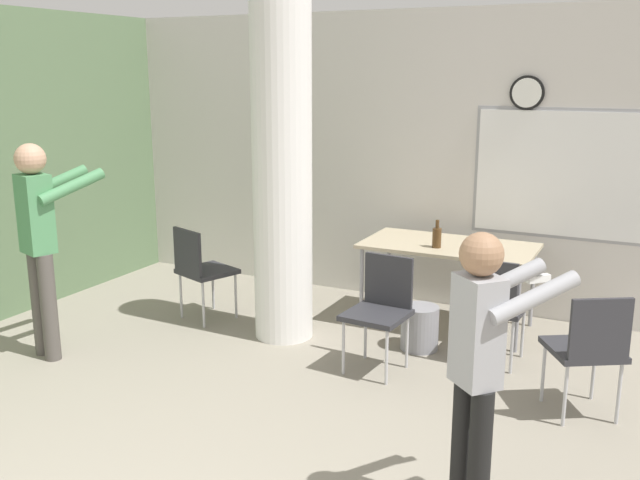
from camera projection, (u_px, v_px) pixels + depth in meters
name	position (u px, v px, depth m)	size (l,w,h in m)	color
wall_back	(446.00, 161.00, 6.77)	(8.00, 0.15, 2.80)	silver
support_pillar	(282.00, 175.00, 5.87)	(0.50, 0.50, 2.80)	white
folding_table	(449.00, 250.00, 6.25)	(1.48, 0.80, 0.76)	tan
bottle_on_table	(437.00, 237.00, 6.10)	(0.08, 0.08, 0.24)	#4C3319
waste_bin	(420.00, 328.00, 5.86)	(0.31, 0.31, 0.37)	gray
chair_table_front	(381.00, 305.00, 5.41)	(0.48, 0.48, 0.87)	#2D2D33
chair_mid_room	(589.00, 345.00, 4.62)	(0.60, 0.60, 0.87)	#2D2D33
chair_table_right	(494.00, 302.00, 5.47)	(0.46, 0.46, 0.87)	#2D2D33
chair_near_pillar	(201.00, 266.00, 6.46)	(0.56, 0.56, 0.87)	#2D2D33
person_playing_side	(480.00, 359.00, 3.43)	(0.57, 0.61, 1.52)	black
person_watching_back	(41.00, 234.00, 5.53)	(0.52, 0.68, 1.71)	#514C47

